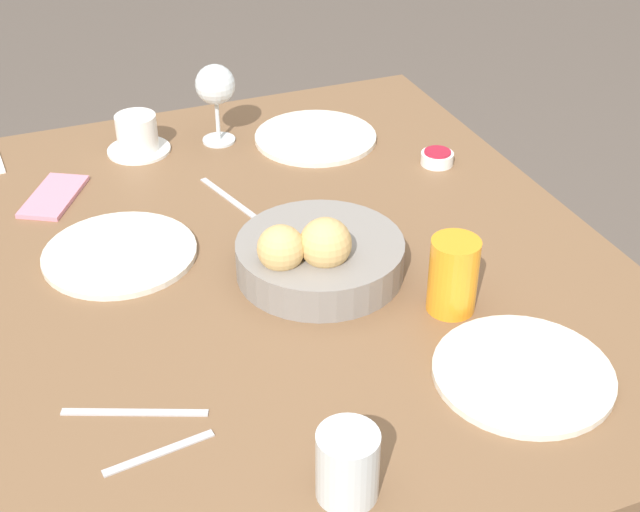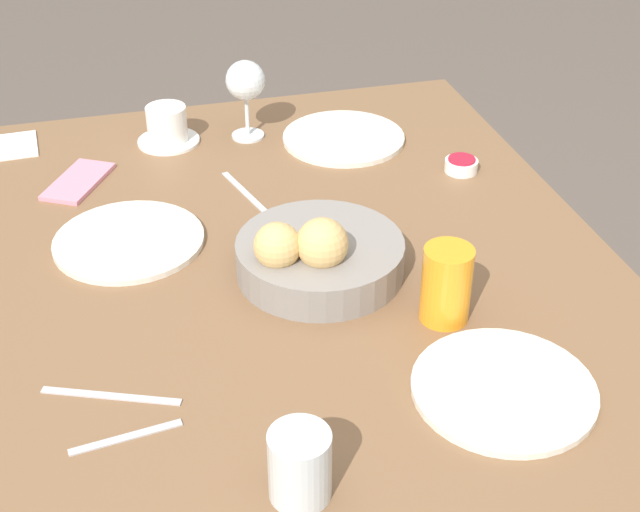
% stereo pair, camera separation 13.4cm
% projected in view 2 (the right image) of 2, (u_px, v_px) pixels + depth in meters
% --- Properties ---
extents(dining_table, '(1.22, 1.04, 0.70)m').
position_uv_depth(dining_table, '(279.00, 301.00, 1.45)').
color(dining_table, brown).
rests_on(dining_table, ground_plane).
extents(bread_basket, '(0.26, 0.26, 0.12)m').
position_uv_depth(bread_basket, '(317.00, 255.00, 1.34)').
color(bread_basket, gray).
rests_on(bread_basket, dining_table).
extents(plate_near_left, '(0.24, 0.24, 0.01)m').
position_uv_depth(plate_near_left, '(504.00, 389.00, 1.14)').
color(plate_near_left, silver).
rests_on(plate_near_left, dining_table).
extents(plate_near_right, '(0.24, 0.24, 0.01)m').
position_uv_depth(plate_near_right, '(344.00, 138.00, 1.74)').
color(plate_near_right, silver).
rests_on(plate_near_right, dining_table).
extents(plate_far_center, '(0.24, 0.24, 0.01)m').
position_uv_depth(plate_far_center, '(129.00, 241.00, 1.43)').
color(plate_far_center, silver).
rests_on(plate_far_center, dining_table).
extents(juice_glass, '(0.07, 0.07, 0.11)m').
position_uv_depth(juice_glass, '(446.00, 284.00, 1.24)').
color(juice_glass, orange).
rests_on(juice_glass, dining_table).
extents(water_tumbler, '(0.07, 0.07, 0.09)m').
position_uv_depth(water_tumbler, '(300.00, 465.00, 0.97)').
color(water_tumbler, silver).
rests_on(water_tumbler, dining_table).
extents(wine_glass, '(0.08, 0.08, 0.16)m').
position_uv_depth(wine_glass, '(246.00, 83.00, 1.69)').
color(wine_glass, silver).
rests_on(wine_glass, dining_table).
extents(coffee_cup, '(0.12, 0.12, 0.07)m').
position_uv_depth(coffee_cup, '(167.00, 127.00, 1.72)').
color(coffee_cup, white).
rests_on(coffee_cup, dining_table).
extents(jam_bowl_berry, '(0.06, 0.06, 0.03)m').
position_uv_depth(jam_bowl_berry, '(461.00, 165.00, 1.63)').
color(jam_bowl_berry, white).
rests_on(jam_bowl_berry, dining_table).
extents(fork_silver, '(0.18, 0.06, 0.00)m').
position_uv_depth(fork_silver, '(247.00, 194.00, 1.56)').
color(fork_silver, '#B7B7BC').
rests_on(fork_silver, dining_table).
extents(knife_silver, '(0.08, 0.17, 0.00)m').
position_uv_depth(knife_silver, '(111.00, 396.00, 1.13)').
color(knife_silver, '#B7B7BC').
rests_on(knife_silver, dining_table).
extents(spoon_coffee, '(0.03, 0.14, 0.00)m').
position_uv_depth(spoon_coffee, '(126.00, 437.00, 1.07)').
color(spoon_coffee, '#B7B7BC').
rests_on(spoon_coffee, dining_table).
extents(napkin, '(0.12, 0.12, 0.00)m').
position_uv_depth(napkin, '(7.00, 147.00, 1.71)').
color(napkin, white).
rests_on(napkin, dining_table).
extents(cell_phone, '(0.17, 0.14, 0.01)m').
position_uv_depth(cell_phone, '(78.00, 181.00, 1.59)').
color(cell_phone, pink).
rests_on(cell_phone, dining_table).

